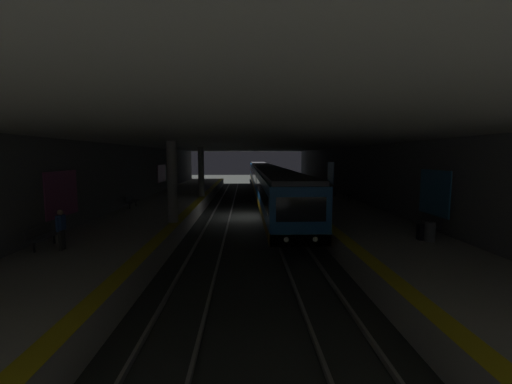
% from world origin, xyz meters
% --- Properties ---
extents(ground_plane, '(120.00, 120.00, 0.00)m').
position_xyz_m(ground_plane, '(0.00, 0.00, 0.00)').
color(ground_plane, '#2D302D').
extents(track_left, '(60.00, 1.53, 0.16)m').
position_xyz_m(track_left, '(0.00, -2.20, 0.08)').
color(track_left, gray).
rests_on(track_left, ground).
extents(track_right, '(60.00, 1.53, 0.16)m').
position_xyz_m(track_right, '(0.00, 2.20, 0.08)').
color(track_right, gray).
rests_on(track_right, ground).
extents(platform_left, '(60.00, 5.30, 1.06)m').
position_xyz_m(platform_left, '(0.00, -6.55, 0.53)').
color(platform_left, '#B7B2A8').
rests_on(platform_left, ground).
extents(platform_right, '(60.00, 5.30, 1.06)m').
position_xyz_m(platform_right, '(0.00, 6.55, 0.53)').
color(platform_right, '#B7B2A8').
rests_on(platform_right, ground).
extents(wall_left, '(60.00, 0.56, 5.60)m').
position_xyz_m(wall_left, '(0.00, -9.45, 2.80)').
color(wall_left, slate).
rests_on(wall_left, ground).
extents(wall_right, '(60.00, 0.56, 5.60)m').
position_xyz_m(wall_right, '(-0.00, 9.45, 2.80)').
color(wall_right, slate).
rests_on(wall_right, ground).
extents(ceiling_slab, '(60.00, 19.40, 0.40)m').
position_xyz_m(ceiling_slab, '(0.00, 0.00, 5.80)').
color(ceiling_slab, beige).
rests_on(ceiling_slab, wall_left).
extents(pillar_near, '(0.56, 0.56, 4.55)m').
position_xyz_m(pillar_near, '(-7.28, 4.35, 3.33)').
color(pillar_near, gray).
rests_on(pillar_near, platform_right).
extents(pillar_far, '(0.56, 0.56, 4.55)m').
position_xyz_m(pillar_far, '(5.03, 4.35, 3.33)').
color(pillar_far, gray).
rests_on(pillar_far, platform_right).
extents(metro_train, '(52.98, 2.83, 3.49)m').
position_xyz_m(metro_train, '(15.02, -2.20, 2.02)').
color(metro_train, '#19569E').
rests_on(metro_train, track_left).
extents(bench_left_near, '(1.70, 0.47, 0.86)m').
position_xyz_m(bench_left_near, '(-10.54, -8.53, 1.57)').
color(bench_left_near, '#262628').
rests_on(bench_left_near, platform_left).
extents(bench_left_mid, '(1.70, 0.47, 0.86)m').
position_xyz_m(bench_left_mid, '(2.27, -8.53, 1.57)').
color(bench_left_mid, '#262628').
rests_on(bench_left_mid, platform_left).
extents(bench_left_far, '(1.70, 0.47, 0.86)m').
position_xyz_m(bench_left_far, '(12.08, -8.53, 1.57)').
color(bench_left_far, '#262628').
rests_on(bench_left_far, platform_left).
extents(bench_right_near, '(1.70, 0.47, 0.86)m').
position_xyz_m(bench_right_near, '(-12.46, 8.53, 1.57)').
color(bench_right_near, '#262628').
rests_on(bench_right_near, platform_right).
extents(bench_right_mid, '(1.70, 0.47, 0.86)m').
position_xyz_m(bench_right_mid, '(-1.72, 8.53, 1.57)').
color(bench_right_mid, '#262628').
rests_on(bench_right_mid, platform_right).
extents(person_waiting_near, '(0.60, 0.22, 1.62)m').
position_xyz_m(person_waiting_near, '(-12.79, 7.57, 1.93)').
color(person_waiting_near, '#323232').
rests_on(person_waiting_near, platform_right).
extents(person_walking_mid, '(0.60, 0.22, 1.55)m').
position_xyz_m(person_walking_mid, '(11.42, -5.33, 1.88)').
color(person_walking_mid, '#3F3F3F').
rests_on(person_walking_mid, platform_left).
extents(suitcase_rolling, '(0.33, 0.28, 1.00)m').
position_xyz_m(suitcase_rolling, '(-11.69, -7.54, 1.40)').
color(suitcase_rolling, black).
rests_on(suitcase_rolling, platform_left).
extents(backpack_on_floor, '(0.30, 0.20, 0.40)m').
position_xyz_m(backpack_on_floor, '(4.89, -8.17, 1.25)').
color(backpack_on_floor, black).
rests_on(backpack_on_floor, platform_left).
extents(trash_bin, '(0.44, 0.44, 0.85)m').
position_xyz_m(trash_bin, '(-11.94, -7.80, 1.48)').
color(trash_bin, '#595B5E').
rests_on(trash_bin, platform_left).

